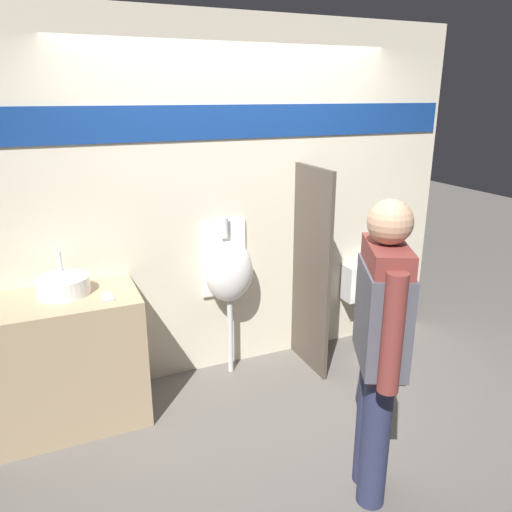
{
  "coord_description": "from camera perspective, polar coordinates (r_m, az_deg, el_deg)",
  "views": [
    {
      "loc": [
        -1.35,
        -2.92,
        2.15
      ],
      "look_at": [
        0.0,
        0.17,
        1.05
      ],
      "focal_mm": 35.0,
      "sensor_mm": 36.0,
      "label": 1
    }
  ],
  "objects": [
    {
      "name": "person_in_vest",
      "position": [
        2.65,
        14.04,
        -8.76
      ],
      "size": [
        0.39,
        0.54,
        1.68
      ],
      "rotation": [
        0.0,
        0.0,
        1.11
      ],
      "color": "#282D4C",
      "rests_on": "ground_plane"
    },
    {
      "name": "divider_near_counter",
      "position": [
        3.95,
        6.31,
        -1.71
      ],
      "size": [
        0.03,
        0.55,
        1.64
      ],
      "color": "#4C4238",
      "rests_on": "ground_plane"
    },
    {
      "name": "ground_plane",
      "position": [
        3.87,
        1.04,
        -15.68
      ],
      "size": [
        16.0,
        16.0,
        0.0
      ],
      "primitive_type": "plane",
      "color": "#5B5651"
    },
    {
      "name": "cell_phone",
      "position": [
        3.33,
        -16.6,
        -4.47
      ],
      "size": [
        0.07,
        0.14,
        0.01
      ],
      "color": "#B7B7BC",
      "rests_on": "sink_counter"
    },
    {
      "name": "urinal_near_counter",
      "position": [
        3.82,
        -3.15,
        -1.78
      ],
      "size": [
        0.38,
        0.25,
        1.27
      ],
      "color": "silver",
      "rests_on": "ground_plane"
    },
    {
      "name": "sink_basin",
      "position": [
        3.47,
        -21.19,
        -3.14
      ],
      "size": [
        0.34,
        0.34,
        0.26
      ],
      "color": "white",
      "rests_on": "sink_counter"
    },
    {
      "name": "display_wall",
      "position": [
        3.85,
        -2.56,
        6.21
      ],
      "size": [
        3.79,
        0.07,
        2.7
      ],
      "color": "beige",
      "rests_on": "ground_plane"
    },
    {
      "name": "sink_counter",
      "position": [
        3.62,
        -21.0,
        -11.18
      ],
      "size": [
        1.0,
        0.59,
        0.91
      ],
      "color": "tan",
      "rests_on": "ground_plane"
    },
    {
      "name": "toilet",
      "position": [
        4.46,
        13.46,
        -7.0
      ],
      "size": [
        0.39,
        0.56,
        0.88
      ],
      "color": "white",
      "rests_on": "ground_plane"
    }
  ]
}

